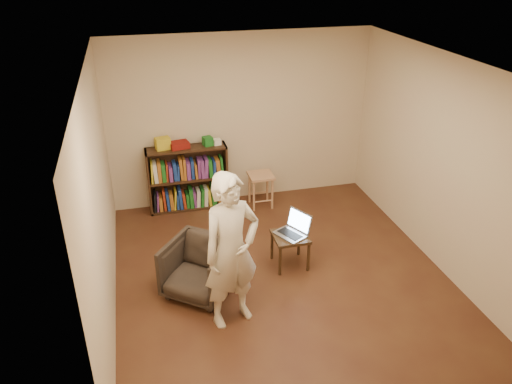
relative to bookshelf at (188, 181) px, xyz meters
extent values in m
plane|color=#401E14|center=(0.87, -2.09, -0.44)|extent=(4.50, 4.50, 0.00)
plane|color=white|center=(0.87, -2.09, 2.16)|extent=(4.50, 4.50, 0.00)
plane|color=beige|center=(0.87, 0.16, 0.86)|extent=(4.00, 0.00, 4.00)
plane|color=beige|center=(-1.13, -2.09, 0.86)|extent=(0.00, 4.50, 4.50)
plane|color=beige|center=(2.87, -2.09, 0.86)|extent=(0.00, 4.50, 4.50)
cube|color=black|center=(-0.58, -0.01, 0.06)|extent=(0.03, 0.30, 1.00)
cube|color=black|center=(0.59, -0.01, 0.06)|extent=(0.03, 0.30, 1.00)
cube|color=black|center=(0.00, 0.13, 0.06)|extent=(1.20, 0.02, 1.00)
cube|color=black|center=(0.00, -0.01, -0.42)|extent=(1.20, 0.30, 0.03)
cube|color=black|center=(0.00, -0.01, 0.06)|extent=(1.14, 0.30, 0.03)
cube|color=black|center=(0.00, -0.01, 0.55)|extent=(1.20, 0.30, 0.03)
cube|color=gold|center=(-0.33, 0.01, 0.65)|extent=(0.23, 0.19, 0.17)
cube|color=maroon|center=(-0.09, 0.00, 0.61)|extent=(0.31, 0.25, 0.09)
cube|color=#1D6D22|center=(0.33, -0.01, 0.63)|extent=(0.16, 0.16, 0.13)
cube|color=white|center=(0.47, -0.01, 0.60)|extent=(0.12, 0.12, 0.09)
cube|color=#AB7753|center=(1.09, -0.22, 0.08)|extent=(0.37, 0.37, 0.04)
cylinder|color=#AB7753|center=(0.95, -0.37, -0.19)|extent=(0.04, 0.04, 0.50)
cylinder|color=#AB7753|center=(1.24, -0.37, -0.19)|extent=(0.04, 0.04, 0.50)
cylinder|color=#AB7753|center=(0.95, -0.08, -0.19)|extent=(0.04, 0.04, 0.50)
cylinder|color=#AB7753|center=(1.24, -0.08, -0.19)|extent=(0.04, 0.04, 0.50)
imported|color=#312921|center=(-0.15, -2.14, -0.11)|extent=(1.01, 1.01, 0.67)
cube|color=#321F10|center=(1.05, -1.86, -0.02)|extent=(0.43, 0.43, 0.04)
cylinder|color=#321F10|center=(0.86, -2.05, -0.24)|extent=(0.04, 0.04, 0.40)
cylinder|color=#321F10|center=(1.23, -2.05, -0.24)|extent=(0.04, 0.04, 0.40)
cylinder|color=#321F10|center=(0.86, -1.68, -0.24)|extent=(0.04, 0.04, 0.40)
cylinder|color=#321F10|center=(1.23, -1.68, -0.24)|extent=(0.04, 0.04, 0.40)
cube|color=#A8A9AD|center=(1.04, -1.86, 0.01)|extent=(0.41, 0.46, 0.02)
cube|color=black|center=(1.04, -1.86, 0.02)|extent=(0.28, 0.35, 0.00)
cube|color=#A8A9AD|center=(1.19, -1.78, 0.14)|extent=(0.24, 0.36, 0.26)
cube|color=#B4D8FD|center=(1.19, -1.78, 0.14)|extent=(0.21, 0.32, 0.21)
imported|color=beige|center=(0.14, -2.69, 0.44)|extent=(0.74, 0.60, 1.75)
camera|label=1|loc=(-0.67, -6.91, 3.30)|focal=35.00mm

